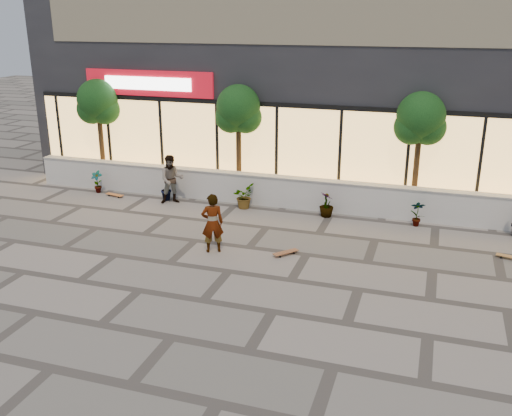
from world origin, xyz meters
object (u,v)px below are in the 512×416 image
(tree_west, at_px, (98,104))
(skater_center, at_px, (212,223))
(tree_mideast, at_px, (420,122))
(skater_left, at_px, (172,179))
(skateboard_center, at_px, (286,252))
(skateboard_right_near, at_px, (510,257))
(tree_midwest, at_px, (238,112))
(skateboard_left, at_px, (115,195))

(tree_west, bearing_deg, skater_center, -37.48)
(tree_mideast, distance_m, skater_left, 8.31)
(skateboard_center, height_order, skateboard_right_near, skateboard_center)
(skateboard_right_near, bearing_deg, tree_mideast, 144.85)
(tree_midwest, distance_m, skateboard_right_near, 9.68)
(tree_west, bearing_deg, tree_midwest, 0.00)
(tree_midwest, xyz_separation_m, skateboard_center, (2.97, -4.63, -2.91))
(tree_mideast, bearing_deg, skater_left, -169.22)
(tree_west, height_order, skateboard_center, tree_west)
(tree_west, height_order, tree_mideast, same)
(skater_center, distance_m, skateboard_left, 6.29)
(skater_left, bearing_deg, tree_midwest, 10.17)
(skateboard_center, bearing_deg, tree_midwest, 73.12)
(tree_west, distance_m, skater_center, 8.49)
(tree_west, distance_m, tree_mideast, 11.50)
(tree_west, xyz_separation_m, tree_mideast, (11.50, 0.00, 0.00))
(tree_mideast, relative_size, skateboard_right_near, 5.39)
(skateboard_center, relative_size, skateboard_right_near, 0.95)
(skateboard_left, relative_size, skateboard_right_near, 1.00)
(skater_center, relative_size, skater_left, 0.98)
(skateboard_left, bearing_deg, skater_center, -23.64)
(tree_mideast, xyz_separation_m, skateboard_center, (-3.03, -4.63, -2.91))
(skateboard_center, relative_size, skateboard_left, 0.95)
(tree_west, xyz_separation_m, skateboard_center, (8.47, -4.63, -2.91))
(skater_center, height_order, skateboard_left, skater_center)
(skater_left, relative_size, skateboard_right_near, 2.30)
(skater_left, xyz_separation_m, skateboard_center, (4.86, -3.13, -0.76))
(tree_west, xyz_separation_m, skater_left, (3.61, -1.50, -2.15))
(tree_midwest, distance_m, skateboard_center, 6.22)
(tree_west, height_order, tree_midwest, same)
(tree_midwest, distance_m, skateboard_left, 5.29)
(tree_midwest, bearing_deg, skater_center, -78.49)
(skateboard_left, bearing_deg, tree_west, 142.28)
(tree_midwest, bearing_deg, tree_west, 180.00)
(tree_west, distance_m, skateboard_center, 10.09)
(tree_mideast, bearing_deg, skateboard_left, -171.60)
(tree_west, xyz_separation_m, skater_center, (6.52, -5.00, -2.16))
(skater_left, bearing_deg, skateboard_right_near, -36.83)
(skater_center, xyz_separation_m, skater_left, (-2.90, 3.50, 0.02))
(skateboard_left, bearing_deg, skater_left, 10.38)
(tree_west, bearing_deg, skater_left, -22.56)
(tree_midwest, xyz_separation_m, skateboard_left, (-4.16, -1.50, -2.91))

